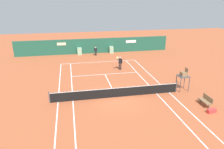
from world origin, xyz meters
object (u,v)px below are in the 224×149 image
(tennis_ball_by_sideline, at_px, (88,78))
(tennis_ball_mid_court, at_px, (92,64))
(equipment_bag, at_px, (212,111))
(player_on_baseline, at_px, (120,62))
(umpire_chair, at_px, (183,76))
(tennis_ball_near_service_line, at_px, (98,71))
(ball_kid_centre_post, at_px, (96,51))
(player_bench, at_px, (206,100))

(tennis_ball_by_sideline, relative_size, tennis_ball_mid_court, 1.00)
(equipment_bag, height_order, player_on_baseline, player_on_baseline)
(umpire_chair, height_order, tennis_ball_near_service_line, umpire_chair)
(player_on_baseline, xyz_separation_m, tennis_ball_mid_court, (-3.32, 3.20, -0.97))
(umpire_chair, relative_size, ball_kid_centre_post, 1.69)
(player_bench, bearing_deg, ball_kid_centre_post, 21.15)
(tennis_ball_near_service_line, relative_size, tennis_ball_by_sideline, 1.00)
(umpire_chair, xyz_separation_m, tennis_ball_near_service_line, (-7.44, 7.49, -1.51))
(equipment_bag, bearing_deg, tennis_ball_mid_court, 118.08)
(player_on_baseline, relative_size, tennis_ball_by_sideline, 27.65)
(tennis_ball_by_sideline, bearing_deg, tennis_ball_mid_court, 79.23)
(ball_kid_centre_post, height_order, tennis_ball_near_service_line, ball_kid_centre_post)
(ball_kid_centre_post, xyz_separation_m, tennis_ball_mid_court, (-1.16, -4.46, -0.76))
(tennis_ball_near_service_line, bearing_deg, tennis_ball_mid_court, 98.90)
(tennis_ball_near_service_line, bearing_deg, player_bench, -54.28)
(tennis_ball_by_sideline, bearing_deg, umpire_chair, -30.62)
(player_bench, xyz_separation_m, tennis_ball_mid_court, (-8.33, 14.08, -0.47))
(equipment_bag, distance_m, player_on_baseline, 13.04)
(umpire_chair, height_order, tennis_ball_mid_court, umpire_chair)
(player_on_baseline, relative_size, tennis_ball_mid_court, 27.65)
(equipment_bag, xyz_separation_m, ball_kid_centre_post, (-6.99, 19.74, 0.63))
(player_bench, bearing_deg, tennis_ball_by_sideline, 47.05)
(ball_kid_centre_post, relative_size, tennis_ball_mid_court, 20.16)
(umpire_chair, xyz_separation_m, player_bench, (0.38, -3.40, -1.03))
(tennis_ball_near_service_line, distance_m, tennis_ball_mid_court, 3.23)
(umpire_chair, xyz_separation_m, tennis_ball_by_sideline, (-8.97, 5.31, -1.51))
(umpire_chair, height_order, tennis_ball_by_sideline, umpire_chair)
(player_bench, bearing_deg, umpire_chair, 6.45)
(tennis_ball_by_sideline, bearing_deg, ball_kid_centre_post, 77.49)
(player_bench, distance_m, player_on_baseline, 11.99)
(tennis_ball_near_service_line, height_order, tennis_ball_by_sideline, same)
(umpire_chair, relative_size, player_on_baseline, 1.23)
(umpire_chair, height_order, equipment_bag, umpire_chair)
(ball_kid_centre_post, relative_size, tennis_ball_near_service_line, 20.16)
(umpire_chair, relative_size, player_bench, 1.71)
(player_bench, distance_m, tennis_ball_mid_court, 16.37)
(tennis_ball_near_service_line, bearing_deg, player_on_baseline, -0.23)
(equipment_bag, xyz_separation_m, tennis_ball_mid_court, (-8.15, 15.28, -0.13))
(player_on_baseline, xyz_separation_m, tennis_ball_by_sideline, (-4.34, -2.17, -0.97))
(umpire_chair, distance_m, player_on_baseline, 8.81)
(player_bench, xyz_separation_m, player_on_baseline, (-5.01, 10.88, 0.49))
(tennis_ball_mid_court, bearing_deg, ball_kid_centre_post, 75.43)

